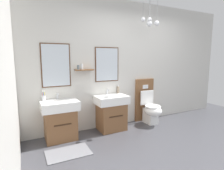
# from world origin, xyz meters

# --- Properties ---
(ground_plane) EXTENTS (6.34, 4.65, 0.10)m
(ground_plane) POSITION_xyz_m (0.00, 0.00, -0.05)
(ground_plane) COLOR #3D3D42
(ground_plane) RESTS_ON ground
(wall_back) EXTENTS (5.14, 0.65, 2.70)m
(wall_back) POSITION_xyz_m (-0.02, 1.66, 1.35)
(wall_back) COLOR beige
(wall_back) RESTS_ON ground
(wall_left) EXTENTS (0.12, 3.45, 2.70)m
(wall_left) POSITION_xyz_m (-2.51, 0.00, 1.35)
(wall_left) COLOR beige
(wall_left) RESTS_ON ground
(bath_mat) EXTENTS (0.68, 0.44, 0.01)m
(bath_mat) POSITION_xyz_m (-1.77, 0.82, 0.01)
(bath_mat) COLOR slate
(bath_mat) RESTS_ON ground
(vanity_sink_left) EXTENTS (0.65, 0.48, 0.72)m
(vanity_sink_left) POSITION_xyz_m (-1.77, 1.41, 0.38)
(vanity_sink_left) COLOR brown
(vanity_sink_left) RESTS_ON ground
(tap_on_left_sink) EXTENTS (0.03, 0.13, 0.11)m
(tap_on_left_sink) POSITION_xyz_m (-1.77, 1.58, 0.79)
(tap_on_left_sink) COLOR silver
(tap_on_left_sink) RESTS_ON vanity_sink_left
(vanity_sink_right) EXTENTS (0.65, 0.48, 0.72)m
(vanity_sink_right) POSITION_xyz_m (-0.73, 1.41, 0.38)
(vanity_sink_right) COLOR brown
(vanity_sink_right) RESTS_ON ground
(tap_on_right_sink) EXTENTS (0.03, 0.13, 0.11)m
(tap_on_right_sink) POSITION_xyz_m (-0.73, 1.58, 0.79)
(tap_on_right_sink) COLOR silver
(tap_on_right_sink) RESTS_ON vanity_sink_right
(toilet) EXTENTS (0.48, 0.62, 1.00)m
(toilet) POSITION_xyz_m (0.23, 1.41, 0.38)
(toilet) COLOR brown
(toilet) RESTS_ON ground
(toothbrush_cup) EXTENTS (0.07, 0.07, 0.19)m
(toothbrush_cup) POSITION_xyz_m (-2.02, 1.57, 0.78)
(toothbrush_cup) COLOR silver
(toothbrush_cup) RESTS_ON vanity_sink_left
(soap_dispenser) EXTENTS (0.06, 0.06, 0.19)m
(soap_dispenser) POSITION_xyz_m (-0.47, 1.58, 0.80)
(soap_dispenser) COLOR gray
(soap_dispenser) RESTS_ON vanity_sink_right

